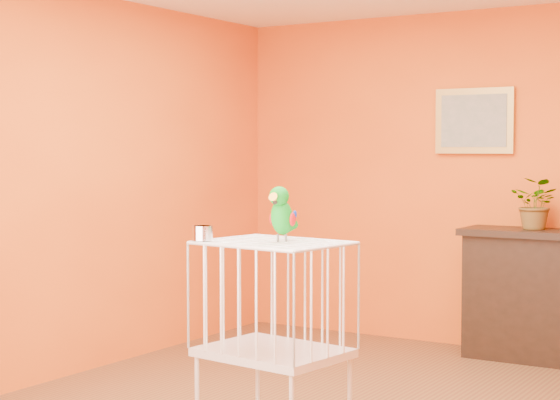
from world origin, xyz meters
The scene contains 7 objects.
room_shell centered at (0.00, 0.00, 1.58)m, with size 4.50×4.50×4.50m.
console_cabinet centered at (0.66, 2.03, 0.48)m, with size 1.28×0.46×0.95m.
potted_plant centered at (0.55, 1.99, 1.10)m, with size 0.34×0.37×0.29m, color #26722D.
framed_picture centered at (0.00, 2.22, 1.75)m, with size 0.62×0.04×0.50m.
birdcage centered at (0.00, -0.68, 0.55)m, with size 0.75×0.61×1.06m.
feed_cup centered at (-0.32, -0.84, 1.10)m, with size 0.11×0.11×0.07m, color silver.
parrot centered at (0.03, -0.64, 1.21)m, with size 0.14×0.26×0.28m.
Camera 1 is at (2.51, -4.66, 1.52)m, focal length 60.00 mm.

